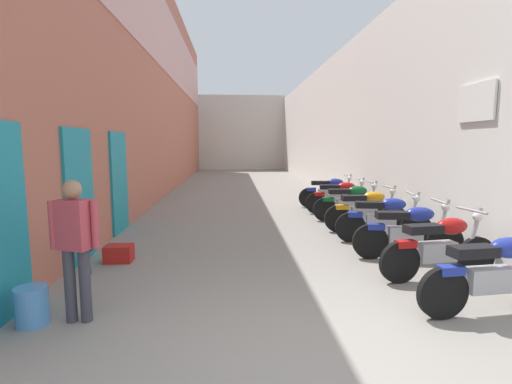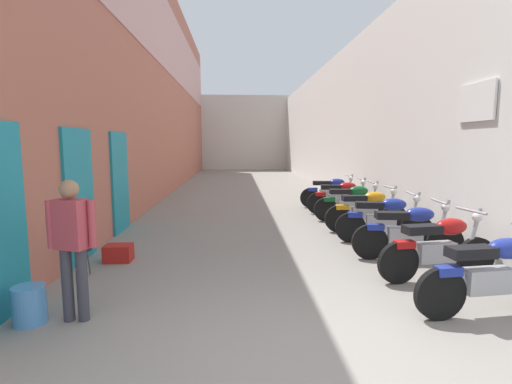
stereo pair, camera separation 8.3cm
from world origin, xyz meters
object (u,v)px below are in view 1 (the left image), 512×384
at_px(motorcycle_eighth, 329,191).
at_px(pedestrian_by_doorway, 75,240).
at_px(motorcycle_seventh, 340,196).
at_px(plastic_crate, 119,253).
at_px(motorcycle_fourth, 384,218).
at_px(motorcycle_sixth, 350,202).
at_px(motorcycle_fifth, 366,209).
at_px(motorcycle_nearest, 494,272).
at_px(water_jug_near_door, 32,306).
at_px(umbrella_leaning, 84,233).
at_px(motorcycle_third, 409,230).
at_px(motorcycle_second, 440,246).

bearing_deg(motorcycle_eighth, pedestrian_by_doorway, -122.63).
distance_m(motorcycle_seventh, plastic_crate, 6.30).
relative_size(motorcycle_fourth, motorcycle_sixth, 0.99).
distance_m(motorcycle_fifth, motorcycle_sixth, 1.14).
bearing_deg(motorcycle_fifth, motorcycle_sixth, 90.00).
bearing_deg(motorcycle_fifth, pedestrian_by_doorway, -138.99).
distance_m(motorcycle_nearest, plastic_crate, 5.37).
height_order(motorcycle_fourth, plastic_crate, motorcycle_fourth).
bearing_deg(plastic_crate, motorcycle_seventh, 39.46).
distance_m(motorcycle_eighth, water_jug_near_door, 8.94).
bearing_deg(motorcycle_fourth, pedestrian_by_doorway, -146.74).
xyz_separation_m(water_jug_near_door, umbrella_leaning, (0.04, 1.41, 0.47)).
bearing_deg(water_jug_near_door, pedestrian_by_doorway, 5.35).
relative_size(motorcycle_fifth, motorcycle_eighth, 1.00).
bearing_deg(motorcycle_third, plastic_crate, 178.13).
bearing_deg(umbrella_leaning, motorcycle_eighth, 49.24).
xyz_separation_m(motorcycle_fifth, water_jug_near_door, (-5.13, -4.09, -0.29)).
xyz_separation_m(motorcycle_nearest, motorcycle_second, (-0.00, 1.13, 0.00)).
relative_size(motorcycle_nearest, motorcycle_sixth, 1.00).
distance_m(motorcycle_nearest, motorcycle_second, 1.13).
height_order(motorcycle_third, motorcycle_sixth, same).
bearing_deg(motorcycle_fourth, water_jug_near_door, -148.88).
distance_m(motorcycle_second, motorcycle_third, 0.98).
relative_size(motorcycle_fifth, plastic_crate, 4.20).
height_order(motorcycle_nearest, umbrella_leaning, motorcycle_nearest).
distance_m(motorcycle_fifth, motorcycle_eighth, 3.22).
relative_size(motorcycle_seventh, motorcycle_eighth, 1.00).
bearing_deg(pedestrian_by_doorway, plastic_crate, 95.21).
bearing_deg(umbrella_leaning, motorcycle_nearest, -16.27).
distance_m(motorcycle_third, motorcycle_sixth, 3.20).
xyz_separation_m(motorcycle_eighth, umbrella_leaning, (-5.09, -5.91, 0.18)).
xyz_separation_m(motorcycle_fourth, motorcycle_fifth, (0.00, 1.00, 0.00)).
distance_m(water_jug_near_door, plastic_crate, 2.22).
relative_size(pedestrian_by_doorway, water_jug_near_door, 3.74).
bearing_deg(motorcycle_nearest, motorcycle_seventh, 90.00).
bearing_deg(motorcycle_seventh, motorcycle_fourth, -90.00).
height_order(motorcycle_third, motorcycle_seventh, same).
xyz_separation_m(motorcycle_fifth, motorcycle_seventh, (-0.00, 2.10, 0.00)).
relative_size(motorcycle_nearest, water_jug_near_door, 4.40).
height_order(motorcycle_fourth, motorcycle_fifth, same).
bearing_deg(motorcycle_fifth, motorcycle_fourth, -90.01).
bearing_deg(motorcycle_seventh, motorcycle_second, -90.00).
bearing_deg(motorcycle_nearest, motorcycle_third, 90.00).
distance_m(motorcycle_second, motorcycle_seventh, 5.13).
height_order(motorcycle_sixth, water_jug_near_door, motorcycle_sixth).
height_order(motorcycle_third, pedestrian_by_doorway, pedestrian_by_doorway).
height_order(motorcycle_third, umbrella_leaning, motorcycle_third).
xyz_separation_m(water_jug_near_door, plastic_crate, (0.28, 2.20, -0.07)).
bearing_deg(plastic_crate, motorcycle_nearest, -25.10).
relative_size(pedestrian_by_doorway, umbrella_leaning, 1.63).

